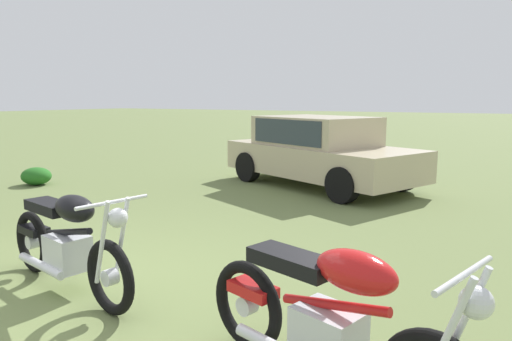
{
  "coord_description": "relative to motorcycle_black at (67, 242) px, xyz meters",
  "views": [
    {
      "loc": [
        3.49,
        -2.77,
        1.8
      ],
      "look_at": [
        0.64,
        2.28,
        0.9
      ],
      "focal_mm": 32.57,
      "sensor_mm": 36.0,
      "label": 1
    }
  ],
  "objects": [
    {
      "name": "motorcycle_black",
      "position": [
        0.0,
        0.0,
        0.0
      ],
      "size": [
        2.09,
        0.75,
        1.02
      ],
      "rotation": [
        0.0,
        0.0,
        -0.2
      ],
      "color": "black",
      "rests_on": "ground"
    },
    {
      "name": "motorcycle_red",
      "position": [
        2.66,
        -0.25,
        0.0
      ],
      "size": [
        1.99,
        0.86,
        1.02
      ],
      "rotation": [
        0.0,
        0.0,
        -0.28
      ],
      "color": "black",
      "rests_on": "ground"
    },
    {
      "name": "car_beige",
      "position": [
        0.02,
        6.18,
        0.32
      ],
      "size": [
        4.51,
        3.28,
        1.43
      ],
      "rotation": [
        0.0,
        0.0,
        -0.4
      ],
      "color": "#BCAD8C",
      "rests_on": "ground"
    },
    {
      "name": "shrub_low",
      "position": [
        -5.17,
        3.35,
        -0.3
      ],
      "size": [
        0.64,
        0.58,
        0.37
      ],
      "color": "#23651E",
      "rests_on": "ground"
    },
    {
      "name": "ground_plane",
      "position": [
        0.08,
        0.02,
        -0.48
      ],
      "size": [
        120.0,
        120.0,
        0.0
      ],
      "primitive_type": "plane",
      "color": "olive"
    }
  ]
}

